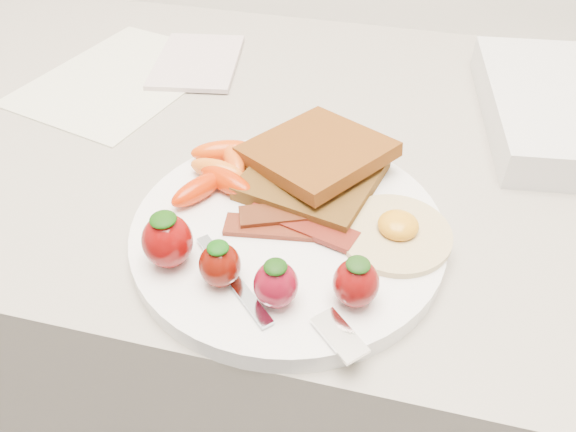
# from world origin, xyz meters

# --- Properties ---
(counter) EXTENTS (2.00, 0.60, 0.90)m
(counter) POSITION_xyz_m (0.00, 1.70, 0.45)
(counter) COLOR gray
(counter) RESTS_ON ground
(plate) EXTENTS (0.27, 0.27, 0.02)m
(plate) POSITION_xyz_m (0.00, 1.53, 0.91)
(plate) COLOR white
(plate) RESTS_ON counter
(toast_lower) EXTENTS (0.14, 0.14, 0.01)m
(toast_lower) POSITION_xyz_m (0.01, 1.59, 0.93)
(toast_lower) COLOR #3C220B
(toast_lower) RESTS_ON plate
(toast_upper) EXTENTS (0.16, 0.16, 0.03)m
(toast_upper) POSITION_xyz_m (0.01, 1.61, 0.94)
(toast_upper) COLOR #513212
(toast_upper) RESTS_ON toast_lower
(fried_egg) EXTENTS (0.10, 0.10, 0.02)m
(fried_egg) POSITION_xyz_m (0.09, 1.54, 0.92)
(fried_egg) COLOR silver
(fried_egg) RESTS_ON plate
(bacon_strips) EXTENTS (0.12, 0.07, 0.01)m
(bacon_strips) POSITION_xyz_m (0.00, 1.53, 0.92)
(bacon_strips) COLOR #4F1B0F
(bacon_strips) RESTS_ON plate
(baby_carrots) EXTENTS (0.08, 0.11, 0.02)m
(baby_carrots) POSITION_xyz_m (-0.08, 1.58, 0.93)
(baby_carrots) COLOR orange
(baby_carrots) RESTS_ON plate
(strawberries) EXTENTS (0.19, 0.06, 0.05)m
(strawberries) POSITION_xyz_m (-0.02, 1.46, 0.94)
(strawberries) COLOR #730606
(strawberries) RESTS_ON plate
(fork) EXTENTS (0.15, 0.10, 0.00)m
(fork) POSITION_xyz_m (0.01, 1.45, 0.92)
(fork) COLOR #B3BECD
(fork) RESTS_ON plate
(paper_sheet) EXTENTS (0.24, 0.28, 0.00)m
(paper_sheet) POSITION_xyz_m (-0.27, 1.76, 0.90)
(paper_sheet) COLOR silver
(paper_sheet) RESTS_ON counter
(notepad) EXTENTS (0.13, 0.17, 0.01)m
(notepad) POSITION_xyz_m (-0.19, 1.82, 0.91)
(notepad) COLOR beige
(notepad) RESTS_ON paper_sheet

